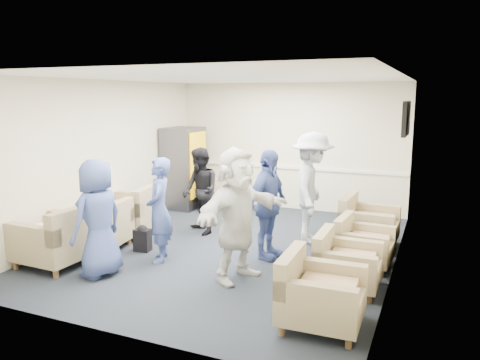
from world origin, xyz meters
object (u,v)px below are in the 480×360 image
at_px(person_front_left, 98,218).
at_px(person_mid_right, 268,205).
at_px(armchair_left_mid, 102,229).
at_px(armchair_right_midfar, 361,245).
at_px(armchair_right_midnear, 344,265).
at_px(person_back_left, 200,191).
at_px(armchair_right_near, 317,296).
at_px(armchair_corner, 217,195).
at_px(armchair_left_far, 132,214).
at_px(person_back_right, 312,188).
at_px(armchair_left_near, 59,240).
at_px(person_front_right, 237,214).
at_px(vending_machine, 184,168).
at_px(armchair_right_far, 366,225).
at_px(person_mid_left, 159,210).

height_order(person_front_left, person_mid_right, person_mid_right).
bearing_deg(armchair_left_mid, armchair_right_midfar, 95.07).
distance_m(armchair_right_midnear, person_back_left, 3.20).
distance_m(armchair_right_near, person_back_left, 3.77).
bearing_deg(armchair_corner, person_front_left, 67.98).
xyz_separation_m(armchair_left_far, person_back_left, (1.11, 0.51, 0.40)).
distance_m(armchair_right_midnear, person_back_right, 2.04).
distance_m(armchair_left_near, person_back_right, 4.00).
xyz_separation_m(armchair_left_far, person_front_left, (0.78, -1.79, 0.44)).
bearing_deg(armchair_corner, armchair_left_far, 51.11).
bearing_deg(armchair_left_far, armchair_corner, 157.31).
relative_size(armchair_left_mid, person_front_right, 0.53).
bearing_deg(person_back_left, vending_machine, 169.68).
bearing_deg(armchair_corner, armchair_right_midfar, 121.12).
xyz_separation_m(armchair_right_near, person_front_left, (-3.07, 0.24, 0.47)).
bearing_deg(armchair_right_far, person_mid_left, 128.14).
bearing_deg(person_back_left, armchair_left_mid, -84.26).
distance_m(vending_machine, person_front_right, 4.26).
relative_size(armchair_right_midfar, person_back_left, 0.52).
bearing_deg(armchair_right_midnear, person_back_left, 62.17).
bearing_deg(armchair_right_midfar, person_mid_left, 112.91).
distance_m(person_mid_left, person_front_right, 1.36).
height_order(armchair_left_near, person_back_right, person_back_right).
relative_size(person_front_left, person_back_right, 0.87).
height_order(armchair_right_far, person_front_right, person_front_right).
bearing_deg(armchair_left_near, person_front_right, 104.06).
bearing_deg(person_front_right, vending_machine, 57.65).
distance_m(armchair_right_midnear, armchair_right_midfar, 0.93).
distance_m(person_mid_left, person_back_right, 2.55).
relative_size(armchair_left_mid, armchair_right_midfar, 1.18).
bearing_deg(armchair_right_midnear, armchair_corner, 45.40).
relative_size(armchair_right_midnear, person_mid_left, 0.51).
relative_size(armchair_left_far, person_back_left, 0.68).
xyz_separation_m(armchair_right_far, armchair_corner, (-3.35, 1.33, -0.04)).
bearing_deg(person_back_left, armchair_right_far, 50.88).
bearing_deg(person_back_left, armchair_left_near, -74.76).
bearing_deg(armchair_right_midfar, armchair_left_mid, 106.59).
bearing_deg(person_back_left, person_back_right, 50.10).
bearing_deg(armchair_left_near, armchair_right_far, 126.33).
distance_m(armchair_right_near, armchair_right_far, 3.00).
height_order(armchair_left_mid, person_front_right, person_front_right).
bearing_deg(person_front_left, armchair_left_near, -85.49).
xyz_separation_m(armchair_right_midfar, person_mid_right, (-1.35, -0.23, 0.53)).
relative_size(person_front_left, person_front_right, 0.90).
xyz_separation_m(armchair_left_mid, person_back_left, (1.03, 1.41, 0.43)).
height_order(armchair_right_near, person_back_right, person_back_right).
bearing_deg(armchair_left_near, armchair_right_midnear, 103.33).
bearing_deg(armchair_right_far, armchair_left_mid, 118.39).
bearing_deg(vending_machine, person_mid_left, -66.24).
height_order(armchair_left_near, person_front_right, person_front_right).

